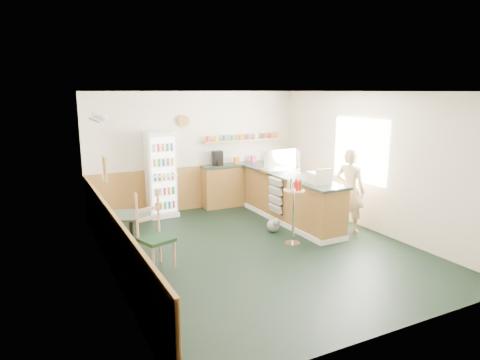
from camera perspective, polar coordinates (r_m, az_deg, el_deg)
ground at (r=7.60m, az=2.54°, el=-9.08°), size 6.00×6.00×0.00m
room_envelope at (r=7.74m, az=-1.47°, el=3.00°), size 5.04×6.02×2.72m
service_counter at (r=9.01m, az=6.73°, el=-2.72°), size 0.68×3.01×1.01m
back_counter at (r=10.36m, az=0.74°, el=-0.20°), size 2.24×0.42×1.69m
drinks_fridge at (r=9.46m, az=-10.49°, el=0.75°), size 0.61×0.53×1.85m
display_case at (r=9.22m, az=5.32°, el=2.56°), size 0.80×0.42×0.45m
cash_register at (r=8.13m, az=10.43°, el=0.29°), size 0.40×0.42×0.21m
shopkeeper at (r=8.56m, az=14.47°, el=-1.31°), size 0.58×0.66×1.64m
condiment_stand at (r=7.64m, az=7.18°, el=-2.92°), size 0.37×0.37×1.16m
newspaper_rack at (r=8.80m, az=4.75°, el=-2.13°), size 0.09×0.46×0.73m
cafe_table at (r=7.36m, az=-14.29°, el=-6.03°), size 0.81×0.81×0.71m
cafe_chair at (r=6.76m, az=-11.38°, el=-6.34°), size 0.57×0.57×1.21m
dog_doorstop at (r=8.40m, az=4.50°, el=-6.03°), size 0.25×0.32×0.30m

